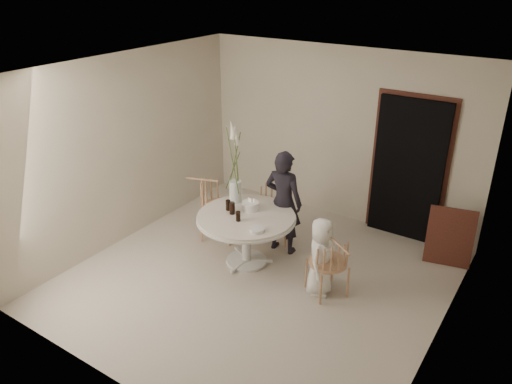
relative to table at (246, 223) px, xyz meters
The scene contains 18 objects.
ground 0.75m from the table, 35.54° to the right, with size 4.50×4.50×0.00m, color #BEB0A2.
room_shell 1.09m from the table, 35.54° to the right, with size 4.50×4.50×4.50m.
doorway 2.49m from the table, 52.29° to the left, with size 1.00×0.10×2.10m, color black.
door_trim 2.53m from the table, 52.85° to the left, with size 1.12×0.03×2.22m, color maroon.
table is the anchor object (origin of this frame).
picture_frame 2.76m from the table, 33.30° to the left, with size 0.61×0.04×0.81m, color maroon.
chair_far 0.87m from the table, 94.10° to the left, with size 0.61×0.63×0.89m.
chair_right 1.33m from the table, ahead, with size 0.62×0.61×0.82m.
chair_left 0.91m from the table, 159.52° to the left, with size 0.65×0.62×0.93m.
girl 0.62m from the table, 66.95° to the left, with size 0.55×0.36×1.51m, color black.
boy 1.15m from the table, ahead, with size 0.50×0.32×1.02m, color white.
birthday_cake 0.25m from the table, 106.30° to the left, with size 0.23×0.23×0.16m.
cola_tumbler_a 0.28m from the table, behind, with size 0.07×0.07×0.14m, color black.
cola_tumbler_b 0.26m from the table, 88.62° to the right, with size 0.06×0.06×0.13m, color black.
cola_tumbler_c 0.34m from the table, behind, with size 0.07×0.07×0.14m, color black.
cola_tumbler_d 0.27m from the table, 158.68° to the right, with size 0.07×0.07×0.16m, color black.
plate_stack 0.48m from the table, 38.52° to the right, with size 0.19×0.19×0.05m, color silver.
flower_vase 0.69m from the table, 144.62° to the left, with size 0.17×0.17×1.18m.
Camera 1 is at (3.00, -4.56, 3.78)m, focal length 35.00 mm.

